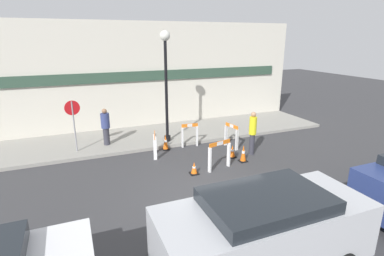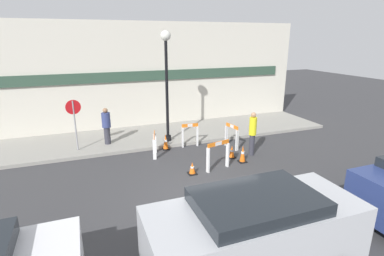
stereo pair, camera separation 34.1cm
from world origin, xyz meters
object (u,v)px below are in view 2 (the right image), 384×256
object	(u,v)px
streetlamp_post	(166,72)
person_pedestrian	(106,125)
person_worker	(253,132)
parked_car_1	(255,229)
stop_sign	(74,117)

from	to	relation	value
streetlamp_post	person_pedestrian	xyz separation A→B (m)	(-2.64, 0.54, -2.27)
person_worker	parked_car_1	distance (m)	6.58
stop_sign	person_worker	world-z (taller)	stop_sign
person_worker	person_pedestrian	xyz separation A→B (m)	(-5.50, 3.11, 0.01)
stop_sign	person_pedestrian	bearing A→B (deg)	-172.79
streetlamp_post	person_pedestrian	size ratio (longest dim) A/B	2.97
person_worker	person_pedestrian	size ratio (longest dim) A/B	1.11
streetlamp_post	person_pedestrian	bearing A→B (deg)	168.49
streetlamp_post	stop_sign	world-z (taller)	streetlamp_post
stop_sign	person_worker	distance (m)	7.33
person_pedestrian	person_worker	bearing A→B (deg)	116.70
streetlamp_post	stop_sign	distance (m)	4.26
person_worker	person_pedestrian	world-z (taller)	person_worker
streetlamp_post	parked_car_1	size ratio (longest dim) A/B	1.10
stop_sign	parked_car_1	xyz separation A→B (m)	(3.34, -8.38, -0.60)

